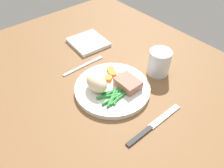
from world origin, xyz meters
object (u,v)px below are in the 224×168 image
object	(u,v)px
meat_portion	(128,83)
knife	(153,125)
fork	(83,66)
napkin	(88,42)
dinner_plate	(112,88)
water_glass	(159,64)

from	to	relation	value
meat_portion	knife	size ratio (longest dim) A/B	0.37
fork	knife	world-z (taller)	knife
fork	napkin	bearing A→B (deg)	134.97
dinner_plate	fork	size ratio (longest dim) A/B	1.43
napkin	dinner_plate	bearing A→B (deg)	-20.11
knife	meat_portion	bearing A→B (deg)	162.23
dinner_plate	water_glass	xyz separation A→B (cm)	(3.56, 17.62, 2.90)
meat_portion	knife	bearing A→B (deg)	-15.43
dinner_plate	meat_portion	size ratio (longest dim) A/B	3.17
water_glass	napkin	distance (cm)	31.01
knife	napkin	bearing A→B (deg)	165.00
meat_portion	knife	xyz separation A→B (cm)	(14.59, -4.03, -2.77)
meat_portion	dinner_plate	bearing A→B (deg)	-130.60
fork	knife	xyz separation A→B (cm)	(33.51, -0.03, -0.00)
meat_portion	fork	xyz separation A→B (cm)	(-18.92, -4.00, -2.77)
dinner_plate	knife	xyz separation A→B (cm)	(17.80, -0.29, -0.60)
dinner_plate	knife	world-z (taller)	dinner_plate
meat_portion	fork	bearing A→B (deg)	-168.06
water_glass	napkin	size ratio (longest dim) A/B	0.62
meat_portion	napkin	bearing A→B (deg)	168.73
napkin	fork	bearing A→B (deg)	-43.13
water_glass	knife	bearing A→B (deg)	-51.50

